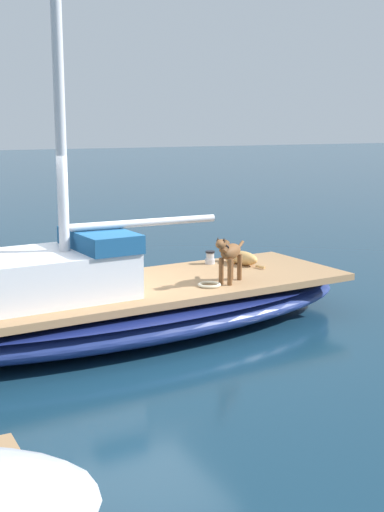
% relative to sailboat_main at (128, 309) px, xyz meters
% --- Properties ---
extents(ground_plane, '(120.00, 120.00, 0.00)m').
position_rel_sailboat_main_xyz_m(ground_plane, '(0.00, 0.00, -0.34)').
color(ground_plane, '#143347').
extents(sailboat_main, '(3.13, 7.43, 0.66)m').
position_rel_sailboat_main_xyz_m(sailboat_main, '(0.00, 0.00, 0.00)').
color(sailboat_main, navy).
rests_on(sailboat_main, ground).
extents(mast_main, '(0.14, 2.27, 7.70)m').
position_rel_sailboat_main_xyz_m(mast_main, '(-0.08, 0.76, 3.80)').
color(mast_main, silver).
rests_on(mast_main, sailboat_main).
extents(cabin_house, '(1.59, 2.33, 0.84)m').
position_rel_sailboat_main_xyz_m(cabin_house, '(-0.10, 1.11, 0.67)').
color(cabin_house, silver).
rests_on(cabin_house, sailboat_main).
extents(dog_tan, '(0.94, 0.40, 0.22)m').
position_rel_sailboat_main_xyz_m(dog_tan, '(0.61, -2.18, 0.43)').
color(dog_tan, tan).
rests_on(dog_tan, sailboat_main).
extents(dog_brown, '(0.65, 0.79, 0.70)m').
position_rel_sailboat_main_xyz_m(dog_brown, '(-0.41, -1.39, 0.75)').
color(dog_brown, brown).
rests_on(dog_brown, sailboat_main).
extents(deck_winch, '(0.16, 0.16, 0.21)m').
position_rel_sailboat_main_xyz_m(deck_winch, '(0.87, -1.75, 0.42)').
color(deck_winch, '#B7B7BC').
rests_on(deck_winch, sailboat_main).
extents(coiled_rope, '(0.32, 0.32, 0.04)m').
position_rel_sailboat_main_xyz_m(coiled_rope, '(-0.47, -1.04, 0.35)').
color(coiled_rope, beige).
rests_on(coiled_rope, sailboat_main).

